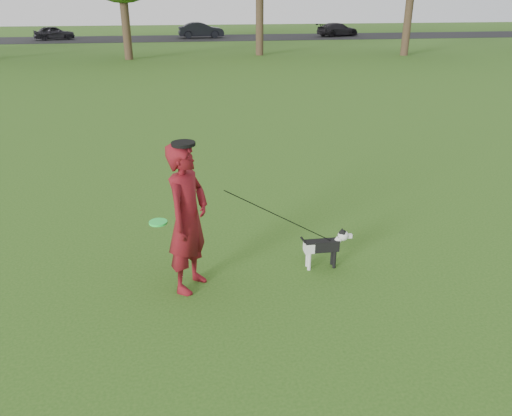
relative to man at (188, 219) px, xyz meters
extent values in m
plane|color=#285116|center=(1.23, 0.10, -1.00)|extent=(120.00, 120.00, 0.00)
cube|color=black|center=(1.23, 40.10, -0.99)|extent=(120.00, 7.00, 0.02)
imported|color=maroon|center=(0.00, 0.00, 0.00)|extent=(0.78, 0.87, 1.99)
cube|color=black|center=(1.86, 0.22, -0.65)|extent=(0.49, 0.15, 0.16)
cube|color=silver|center=(1.67, 0.22, -0.66)|extent=(0.14, 0.15, 0.14)
cylinder|color=silver|center=(1.67, 0.17, -0.86)|extent=(0.05, 0.05, 0.26)
cylinder|color=silver|center=(1.67, 0.28, -0.86)|extent=(0.05, 0.05, 0.26)
cylinder|color=black|center=(2.04, 0.17, -0.86)|extent=(0.05, 0.05, 0.26)
cylinder|color=black|center=(2.04, 0.28, -0.86)|extent=(0.05, 0.05, 0.26)
cylinder|color=silver|center=(2.07, 0.22, -0.61)|extent=(0.16, 0.10, 0.17)
sphere|color=silver|center=(2.16, 0.22, -0.52)|extent=(0.15, 0.15, 0.15)
sphere|color=black|center=(2.15, 0.22, -0.48)|extent=(0.11, 0.11, 0.11)
cube|color=silver|center=(2.24, 0.22, -0.53)|extent=(0.10, 0.06, 0.05)
sphere|color=black|center=(2.29, 0.22, -0.53)|extent=(0.03, 0.03, 0.03)
cone|color=black|center=(2.15, 0.18, -0.44)|extent=(0.05, 0.05, 0.06)
cone|color=black|center=(2.15, 0.26, -0.44)|extent=(0.05, 0.05, 0.06)
cylinder|color=black|center=(1.62, 0.22, -0.60)|extent=(0.17, 0.03, 0.22)
cylinder|color=black|center=(2.03, 0.22, -0.60)|extent=(0.11, 0.11, 0.02)
imported|color=black|center=(-9.93, 40.10, -0.43)|extent=(3.48, 2.26, 1.10)
imported|color=black|center=(2.27, 40.10, -0.34)|extent=(3.95, 1.58, 1.28)
imported|color=black|center=(14.56, 40.10, -0.41)|extent=(4.23, 2.77, 1.14)
cylinder|color=#1FFC4B|center=(-0.37, -0.07, 0.01)|extent=(0.23, 0.23, 0.02)
cylinder|color=black|center=(0.00, 0.00, 0.98)|extent=(0.29, 0.29, 0.04)
cylinder|color=#38281C|center=(-2.77, 25.60, 1.10)|extent=(0.48, 0.48, 4.20)
cylinder|color=#38281C|center=(5.23, 26.60, 1.52)|extent=(0.48, 0.48, 5.04)
cylinder|color=#38281C|center=(14.23, 25.10, 1.42)|extent=(0.48, 0.48, 4.83)
camera|label=1|loc=(-0.02, -5.82, 2.64)|focal=35.00mm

